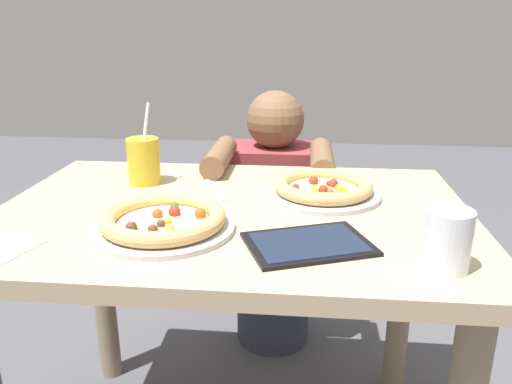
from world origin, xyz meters
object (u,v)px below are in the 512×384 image
fork (216,190)px  drink_cup_colored (144,161)px  pizza_near (163,221)px  water_cup_clear (446,239)px  diner_seated (274,231)px  pizza_far (323,188)px  tablet (308,244)px

fork → drink_cup_colored: bearing=166.1°
pizza_near → drink_cup_colored: size_ratio=1.37×
fork → water_cup_clear: bearing=-39.2°
water_cup_clear → fork: bearing=140.8°
fork → diner_seated: bearing=74.1°
pizza_far → diner_seated: 0.58m
diner_seated → pizza_near: bearing=-104.8°
tablet → pizza_far: bearing=83.2°
pizza_near → pizza_far: 0.43m
pizza_far → tablet: size_ratio=1.03×
diner_seated → pizza_far: bearing=-71.8°
drink_cup_colored → tablet: 0.59m
diner_seated → tablet: bearing=-81.5°
pizza_far → fork: (-0.28, 0.01, -0.02)m
drink_cup_colored → water_cup_clear: size_ratio=1.98×
drink_cup_colored → fork: size_ratio=1.16×
pizza_near → fork: (0.06, 0.27, -0.02)m
pizza_far → diner_seated: bearing=108.2°
diner_seated → water_cup_clear: bearing=-67.0°
pizza_near → fork: size_ratio=1.58×
fork → tablet: bearing=-53.0°
drink_cup_colored → tablet: bearing=-39.7°
drink_cup_colored → diner_seated: size_ratio=0.23×
pizza_near → pizza_far: (0.34, 0.26, -0.00)m
pizza_near → diner_seated: (0.19, 0.72, -0.32)m
water_cup_clear → diner_seated: (-0.36, 0.85, -0.36)m
pizza_near → diner_seated: 0.81m
fork → diner_seated: diner_seated is taller
drink_cup_colored → fork: bearing=-13.9°
tablet → diner_seated: (-0.12, 0.77, -0.30)m
drink_cup_colored → diner_seated: drink_cup_colored is taller
pizza_far → tablet: bearing=-96.8°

